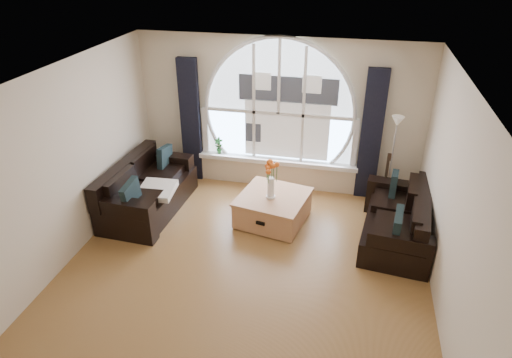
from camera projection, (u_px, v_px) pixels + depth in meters
name	position (u px, v px, depth m)	size (l,w,h in m)	color
ground	(242.00, 277.00, 6.18)	(5.00, 5.50, 0.01)	brown
ceiling	(238.00, 84.00, 4.90)	(5.00, 5.50, 0.01)	silver
wall_back	(279.00, 115.00, 7.91)	(5.00, 0.01, 2.70)	beige
wall_left	(58.00, 171.00, 6.02)	(0.01, 5.50, 2.70)	beige
wall_right	(456.00, 215.00, 5.07)	(0.01, 5.50, 2.70)	beige
attic_slope	(445.00, 130.00, 4.65)	(0.92, 5.50, 0.72)	silver
arched_window	(279.00, 101.00, 7.75)	(2.60, 0.06, 2.15)	silver
window_sill	(277.00, 161.00, 8.22)	(2.90, 0.22, 0.08)	white
window_frame	(279.00, 101.00, 7.73)	(2.76, 0.08, 2.15)	white
neighbor_house	(287.00, 108.00, 7.77)	(1.70, 0.02, 1.50)	silver
curtain_left	(191.00, 121.00, 8.20)	(0.35, 0.12, 2.30)	black
curtain_right	(371.00, 136.00, 7.59)	(0.35, 0.12, 2.30)	black
sofa_left	(148.00, 189.00, 7.53)	(0.96, 1.92, 0.85)	black
sofa_right	(397.00, 217.00, 6.77)	(0.88, 1.75, 0.78)	black
coffee_chest	(273.00, 207.00, 7.29)	(1.04, 1.04, 0.51)	tan
throw_blanket	(157.00, 190.00, 7.29)	(0.55, 0.55, 0.10)	silver
vase_flowers	(271.00, 176.00, 6.96)	(0.24, 0.24, 0.70)	white
floor_lamp	(391.00, 162.00, 7.52)	(0.24, 0.24, 1.60)	#B2B2B2
guitar	(385.00, 180.00, 7.54)	(0.36, 0.24, 1.06)	#935A28
potted_plant	(219.00, 146.00, 8.34)	(0.17, 0.11, 0.31)	#1E6023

